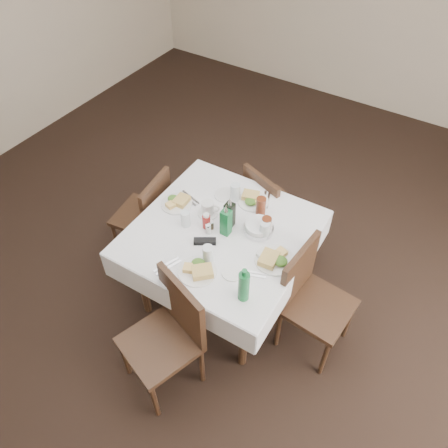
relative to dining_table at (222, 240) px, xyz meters
name	(u,v)px	position (x,y,z in m)	size (l,w,h in m)	color
ground_plane	(210,291)	(-0.10, -0.03, -0.67)	(7.00, 7.00, 0.00)	black
room_shell	(203,108)	(-0.10, -0.03, 1.04)	(6.04, 7.04, 2.80)	beige
dining_table	(222,240)	(0.00, 0.00, 0.00)	(1.22, 1.22, 0.76)	black
chair_north	(268,205)	(0.02, 0.68, -0.19)	(0.51, 0.51, 0.84)	black
chair_south	(170,330)	(0.07, -0.72, -0.15)	(0.55, 0.55, 0.92)	black
chair_east	(309,294)	(0.69, 0.02, -0.16)	(0.46, 0.46, 0.90)	black
chair_west	(148,212)	(-0.76, 0.07, -0.19)	(0.45, 0.45, 0.85)	black
meal_north	(252,200)	(0.03, 0.37, 0.11)	(0.23, 0.23, 0.05)	white
meal_south	(198,270)	(0.06, -0.38, 0.11)	(0.25, 0.25, 0.06)	white
meal_east	(274,259)	(0.43, -0.04, 0.11)	(0.26, 0.26, 0.06)	white
meal_west	(177,202)	(-0.43, 0.05, 0.11)	(0.23, 0.23, 0.05)	white
side_plate_a	(225,195)	(-0.17, 0.32, 0.10)	(0.17, 0.17, 0.01)	white
side_plate_b	(233,272)	(0.25, -0.27, 0.09)	(0.14, 0.14, 0.01)	white
water_n	(235,192)	(-0.09, 0.33, 0.16)	(0.07, 0.07, 0.14)	silver
water_s	(208,254)	(0.07, -0.27, 0.16)	(0.07, 0.07, 0.13)	silver
water_e	(265,230)	(0.28, 0.11, 0.16)	(0.07, 0.07, 0.14)	silver
water_w	(186,219)	(-0.25, -0.08, 0.15)	(0.07, 0.07, 0.12)	silver
iced_tea_a	(261,206)	(0.14, 0.29, 0.16)	(0.07, 0.07, 0.15)	maroon
iced_tea_b	(266,226)	(0.26, 0.15, 0.16)	(0.07, 0.07, 0.14)	maroon
bread_basket	(259,228)	(0.21, 0.14, 0.12)	(0.21, 0.21, 0.07)	silver
oil_cruet_dark	(230,214)	(0.01, 0.08, 0.20)	(0.06, 0.06, 0.26)	black
oil_cruet_green	(226,221)	(0.03, 0.00, 0.20)	(0.06, 0.06, 0.26)	#166931
ketchup_bottle	(206,221)	(-0.11, -0.02, 0.15)	(0.06, 0.06, 0.12)	maroon
salt_shaker	(208,229)	(-0.07, -0.06, 0.13)	(0.04, 0.04, 0.08)	white
pepper_shaker	(211,225)	(-0.08, -0.02, 0.13)	(0.03, 0.03, 0.07)	#453724
coffee_mug	(208,209)	(-0.18, 0.09, 0.14)	(0.16, 0.15, 0.11)	white
sunglasses	(205,241)	(-0.04, -0.15, 0.11)	(0.15, 0.12, 0.03)	black
green_bottle	(244,286)	(0.41, -0.39, 0.21)	(0.07, 0.07, 0.27)	#166931
sugar_caddy	(263,257)	(0.36, -0.07, 0.11)	(0.10, 0.07, 0.04)	white
cutlery_n	(266,200)	(0.11, 0.44, 0.09)	(0.11, 0.19, 0.01)	silver
cutlery_s	(167,266)	(-0.13, -0.45, 0.09)	(0.11, 0.19, 0.01)	silver
cutlery_e	(252,274)	(0.37, -0.21, 0.09)	(0.18, 0.11, 0.01)	silver
cutlery_w	(189,198)	(-0.39, 0.15, 0.09)	(0.20, 0.10, 0.01)	silver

